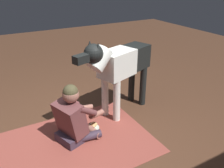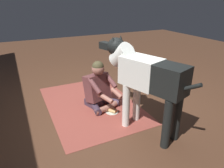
% 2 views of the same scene
% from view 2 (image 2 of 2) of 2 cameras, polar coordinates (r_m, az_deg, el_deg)
% --- Properties ---
extents(ground_plane, '(13.61, 13.61, 0.00)m').
position_cam_2_polar(ground_plane, '(3.70, -2.28, -5.40)').
color(ground_plane, '#503221').
extents(area_rug, '(2.14, 1.45, 0.01)m').
position_cam_2_polar(area_rug, '(3.69, -5.81, -5.48)').
color(area_rug, brown).
rests_on(area_rug, ground).
extents(person_sitting_on_floor, '(0.71, 0.60, 0.81)m').
position_cam_2_polar(person_sitting_on_floor, '(3.49, -3.58, -1.26)').
color(person_sitting_on_floor, '#3F3141').
rests_on(person_sitting_on_floor, ground).
extents(large_dog, '(1.52, 0.65, 1.26)m').
position_cam_2_polar(large_dog, '(2.73, 9.00, 2.35)').
color(large_dog, white).
rests_on(large_dog, ground).
extents(hot_dog_on_plate, '(0.21, 0.21, 0.06)m').
position_cam_2_polar(hot_dog_on_plate, '(3.42, 0.02, -7.43)').
color(hot_dog_on_plate, silver).
rests_on(hot_dog_on_plate, ground).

